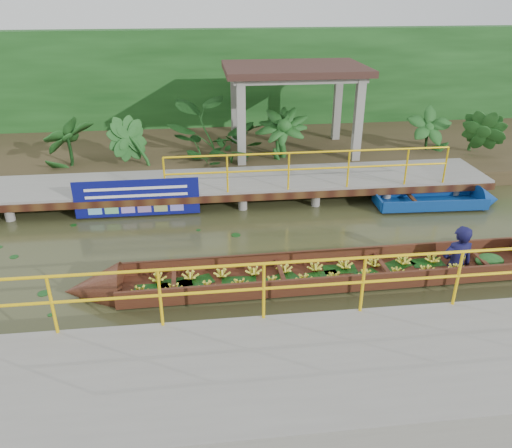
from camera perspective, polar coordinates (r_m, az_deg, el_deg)
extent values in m
plane|color=#32351A|center=(11.02, -5.39, -4.23)|extent=(80.00, 80.00, 0.00)
cube|color=#342D1A|center=(17.85, -6.23, 8.48)|extent=(30.00, 8.00, 0.45)
cube|color=gray|center=(13.98, -5.96, 4.72)|extent=(16.00, 2.00, 0.15)
cube|color=black|center=(13.08, -5.83, 2.83)|extent=(16.00, 0.12, 0.18)
cylinder|color=yellow|center=(13.04, 6.22, 8.15)|extent=(7.50, 0.05, 0.05)
cylinder|color=yellow|center=(13.18, 6.12, 6.29)|extent=(7.50, 0.05, 0.05)
cylinder|color=yellow|center=(13.20, 6.11, 6.08)|extent=(0.05, 0.05, 1.00)
cylinder|color=gray|center=(13.90, -22.52, 1.43)|extent=(0.24, 0.24, 0.55)
cylinder|color=gray|center=(15.33, -21.12, 3.89)|extent=(0.24, 0.24, 0.55)
cylinder|color=gray|center=(13.48, -14.34, 1.91)|extent=(0.24, 0.24, 0.55)
cylinder|color=gray|center=(14.95, -13.68, 4.38)|extent=(0.24, 0.24, 0.55)
cylinder|color=gray|center=(13.34, -5.82, 2.37)|extent=(0.24, 0.24, 0.55)
cylinder|color=gray|center=(14.82, -5.98, 4.82)|extent=(0.24, 0.24, 0.55)
cylinder|color=gray|center=(13.50, 2.70, 2.78)|extent=(0.24, 0.24, 0.55)
cylinder|color=gray|center=(14.97, 1.72, 5.16)|extent=(0.24, 0.24, 0.55)
cylinder|color=gray|center=(13.96, 10.84, 3.11)|extent=(0.24, 0.24, 0.55)
cylinder|color=gray|center=(15.38, 9.14, 5.41)|extent=(0.24, 0.24, 0.55)
cylinder|color=gray|center=(14.67, 18.34, 3.36)|extent=(0.24, 0.24, 0.55)
cylinder|color=gray|center=(16.03, 16.08, 5.56)|extent=(0.24, 0.24, 0.55)
cylinder|color=gray|center=(13.34, -5.82, 2.37)|extent=(0.24, 0.24, 0.55)
cube|color=gray|center=(7.54, 3.64, -17.82)|extent=(18.00, 2.40, 0.70)
cylinder|color=yellow|center=(7.63, 2.41, -4.47)|extent=(10.00, 0.05, 0.05)
cylinder|color=yellow|center=(7.87, 2.35, -7.30)|extent=(10.00, 0.05, 0.05)
cylinder|color=yellow|center=(7.90, 2.34, -7.60)|extent=(0.05, 0.05, 1.00)
cube|color=gray|center=(15.22, -1.70, 10.96)|extent=(0.25, 0.25, 2.80)
cube|color=gray|center=(15.93, 11.56, 11.14)|extent=(0.25, 0.25, 2.80)
cube|color=gray|center=(17.54, -2.43, 12.95)|extent=(0.25, 0.25, 2.80)
cube|color=gray|center=(18.16, 9.27, 13.10)|extent=(0.25, 0.25, 2.80)
cube|color=gray|center=(16.36, 4.40, 16.61)|extent=(4.00, 2.60, 0.12)
cube|color=#38211C|center=(16.33, 4.43, 17.30)|extent=(4.40, 3.00, 0.20)
cube|color=#133C13|center=(19.86, -6.63, 15.51)|extent=(30.00, 0.80, 4.00)
cube|color=#3C1710|center=(10.42, 8.72, -5.93)|extent=(8.60, 1.20, 0.06)
cube|color=#3C1710|center=(10.79, 8.02, -3.78)|extent=(8.58, 0.19, 0.36)
cube|color=#3C1710|center=(9.91, 9.61, -6.80)|extent=(8.58, 0.19, 0.36)
cone|color=#3C1710|center=(10.23, -18.13, -7.16)|extent=(1.09, 1.05, 1.03)
ellipsoid|color=#133C13|center=(11.75, 25.12, -3.82)|extent=(0.61, 0.48, 0.28)
imported|color=#100F3A|center=(10.99, 22.64, -0.24)|extent=(0.69, 0.45, 1.89)
cube|color=navy|center=(14.36, 19.20, 2.22)|extent=(2.93, 0.98, 0.10)
cube|color=navy|center=(14.68, 18.63, 3.32)|extent=(2.90, 0.17, 0.29)
cube|color=navy|center=(13.95, 19.93, 1.94)|extent=(2.90, 0.17, 0.29)
cube|color=navy|center=(13.81, 13.73, 2.54)|extent=(0.09, 0.87, 0.29)
cone|color=navy|center=(15.07, 24.98, 2.53)|extent=(0.61, 0.83, 0.81)
cube|color=black|center=(14.12, 17.49, 2.76)|extent=(0.13, 0.87, 0.05)
cube|color=navy|center=(13.11, -13.44, 2.91)|extent=(3.16, 0.03, 0.99)
cube|color=white|center=(13.00, -13.56, 3.97)|extent=(2.57, 0.01, 0.07)
cube|color=white|center=(13.07, -13.47, 3.16)|extent=(2.57, 0.01, 0.07)
imported|color=#133C13|center=(15.92, -20.96, 8.82)|extent=(1.35, 1.35, 1.69)
imported|color=#133C13|center=(15.55, -13.74, 9.41)|extent=(1.35, 1.35, 1.69)
imported|color=#133C13|center=(15.45, -4.38, 9.96)|extent=(1.35, 1.35, 1.69)
imported|color=#133C13|center=(15.65, 3.07, 10.21)|extent=(1.35, 1.35, 1.69)
imported|color=#133C13|center=(17.20, 20.00, 10.15)|extent=(1.35, 1.35, 1.69)
imported|color=#133C13|center=(17.92, 24.37, 9.99)|extent=(1.35, 1.35, 1.69)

